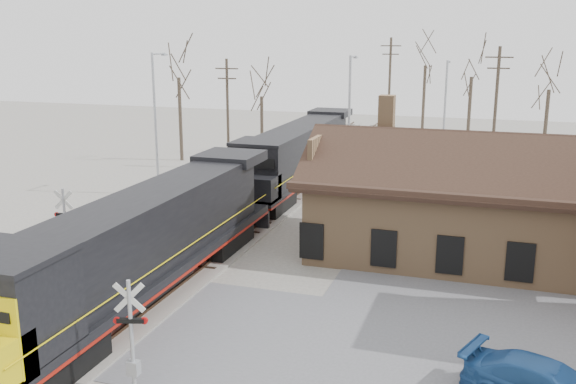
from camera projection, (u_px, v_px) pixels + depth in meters
name	position (u px, v px, depth m)	size (l,w,h in m)	color
ground	(124.00, 318.00, 25.53)	(140.00, 140.00, 0.00)	#A49F94
road	(123.00, 318.00, 25.52)	(60.00, 9.00, 0.03)	#5A5A5F
track_main	(257.00, 218.00, 39.36)	(3.40, 90.00, 0.24)	#A49F94
track_siding	(191.00, 212.00, 40.72)	(3.40, 90.00, 0.24)	#A49F94
depot	(457.00, 209.00, 32.43)	(15.20, 9.31, 7.90)	#A17953
locomotive_lead	(137.00, 248.00, 26.13)	(3.21, 21.51, 4.78)	black
locomotive_trailing	(296.00, 156.00, 46.25)	(3.21, 21.51, 4.52)	black
crossbuck_near	(132.00, 340.00, 19.81)	(1.05, 0.39, 3.77)	#A5A8AD
crossbuck_far	(66.00, 228.00, 31.48)	(1.07, 0.28, 3.74)	#A5A8AD
streetlight_a	(156.00, 117.00, 44.24)	(0.25, 2.04, 9.84)	#A5A8AD
streetlight_b	(350.00, 119.00, 44.06)	(0.25, 2.04, 9.67)	#A5A8AD
streetlight_c	(445.00, 109.00, 52.69)	(0.25, 2.04, 9.01)	#A5A8AD
utility_pole_a	(228.00, 112.00, 53.30)	(2.00, 0.24, 9.12)	#382D23
utility_pole_b	(389.00, 91.00, 63.16)	(2.00, 0.24, 10.79)	#382D23
utility_pole_c	(495.00, 113.00, 48.09)	(2.00, 0.24, 10.20)	#382D23
tree_a	(178.00, 63.00, 55.89)	(4.92, 4.92, 12.05)	#382D23
tree_b	(261.00, 87.00, 59.79)	(3.61, 3.61, 8.83)	#382D23
tree_c	(426.00, 53.00, 68.70)	(5.22, 5.22, 12.78)	#382D23
tree_d	(472.00, 64.00, 59.70)	(4.80, 4.80, 11.75)	#382D23
tree_e	(550.00, 77.00, 54.28)	(4.32, 4.32, 10.58)	#382D23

